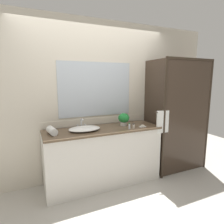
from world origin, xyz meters
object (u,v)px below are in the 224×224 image
object	(u,v)px
soap_dish	(142,126)
rolled_towel_near_edge	(52,131)
faucet	(81,125)
sink_basin	(85,129)
amenity_bottle_conditioner	(129,126)
amenity_bottle_lotion	(134,126)
potted_plant	(124,119)

from	to	relation	value
soap_dish	rolled_towel_near_edge	bearing A→B (deg)	173.44
faucet	rolled_towel_near_edge	world-z (taller)	faucet
faucet	soap_dish	size ratio (longest dim) A/B	1.70
sink_basin	faucet	world-z (taller)	faucet
soap_dish	rolled_towel_near_edge	distance (m)	1.38
soap_dish	amenity_bottle_conditioner	bearing A→B (deg)	-173.96
sink_basin	amenity_bottle_lotion	world-z (taller)	amenity_bottle_lotion
amenity_bottle_conditioner	rolled_towel_near_edge	xyz separation A→B (m)	(-1.12, 0.18, 0.01)
potted_plant	amenity_bottle_lotion	distance (m)	0.25
faucet	potted_plant	size ratio (longest dim) A/B	0.83
faucet	sink_basin	bearing A→B (deg)	-90.00
potted_plant	amenity_bottle_conditioner	world-z (taller)	potted_plant
faucet	amenity_bottle_lotion	size ratio (longest dim) A/B	2.31
potted_plant	rolled_towel_near_edge	world-z (taller)	potted_plant
soap_dish	amenity_bottle_lotion	world-z (taller)	amenity_bottle_lotion
potted_plant	amenity_bottle_conditioner	distance (m)	0.25
sink_basin	amenity_bottle_conditioner	bearing A→B (deg)	-15.81
sink_basin	soap_dish	world-z (taller)	sink_basin
sink_basin	amenity_bottle_lotion	xyz separation A→B (m)	(0.74, -0.17, 0.00)
sink_basin	rolled_towel_near_edge	distance (m)	0.46
potted_plant	rolled_towel_near_edge	bearing A→B (deg)	-177.13
amenity_bottle_conditioner	amenity_bottle_lotion	distance (m)	0.09
sink_basin	rolled_towel_near_edge	bearing A→B (deg)	-179.95
soap_dish	amenity_bottle_conditioner	world-z (taller)	amenity_bottle_conditioner
rolled_towel_near_edge	faucet	bearing A→B (deg)	20.64
soap_dish	rolled_towel_near_edge	xyz separation A→B (m)	(-1.37, 0.16, 0.04)
amenity_bottle_lotion	rolled_towel_near_edge	xyz separation A→B (m)	(-1.20, 0.17, 0.02)
amenity_bottle_lotion	rolled_towel_near_edge	world-z (taller)	rolled_towel_near_edge
soap_dish	amenity_bottle_conditioner	size ratio (longest dim) A/B	1.07
amenity_bottle_conditioner	sink_basin	bearing A→B (deg)	164.19
potted_plant	amenity_bottle_conditioner	bearing A→B (deg)	-96.78
potted_plant	soap_dish	world-z (taller)	potted_plant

